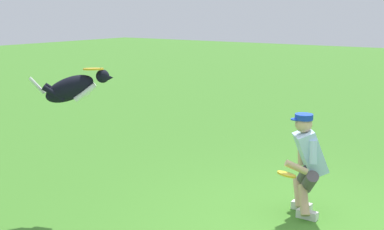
# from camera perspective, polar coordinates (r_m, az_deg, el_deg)

# --- Properties ---
(ground_plane) EXTENTS (60.00, 60.00, 0.00)m
(ground_plane) POSITION_cam_1_polar(r_m,az_deg,el_deg) (6.28, 13.21, -12.33)
(ground_plane) COLOR #418029
(person) EXTENTS (0.56, 0.71, 1.29)m
(person) POSITION_cam_1_polar(r_m,az_deg,el_deg) (6.43, 12.86, -5.11)
(person) COLOR silver
(person) RESTS_ON ground_plane
(dog) EXTENTS (0.80, 0.77, 0.50)m
(dog) POSITION_cam_1_polar(r_m,az_deg,el_deg) (6.54, -13.25, 2.99)
(dog) COLOR black
(frisbee_flying) EXTENTS (0.28, 0.28, 0.04)m
(frisbee_flying) POSITION_cam_1_polar(r_m,az_deg,el_deg) (6.50, -11.10, 5.12)
(frisbee_flying) COLOR yellow
(frisbee_held) EXTENTS (0.32, 0.32, 0.08)m
(frisbee_held) POSITION_cam_1_polar(r_m,az_deg,el_deg) (6.17, 10.63, -6.61)
(frisbee_held) COLOR yellow
(frisbee_held) RESTS_ON person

